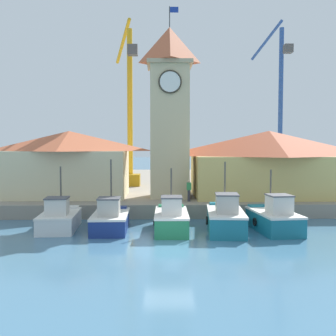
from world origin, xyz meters
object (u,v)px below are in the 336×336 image
Objects in this scene: port_crane_near at (130,126)px; fishing_boat_left_inner at (171,219)px; fishing_boat_mid_left at (225,218)px; warehouse_right at (269,163)px; port_crane_far at (280,120)px; fishing_boat_left_outer at (110,219)px; clock_tower at (170,108)px; fishing_boat_far_left at (59,218)px; warehouse_left at (70,163)px; fishing_boat_center at (274,218)px; dock_worker_near_tower at (189,190)px.

fishing_boat_left_inner is at bearing -77.63° from port_crane_near.
fishing_boat_mid_left is 0.42× the size of warehouse_right.
port_crane_near is at bearing -155.80° from port_crane_far.
clock_tower is (3.81, 7.90, 7.48)m from fishing_boat_left_outer.
fishing_boat_far_left is 8.76m from warehouse_left.
fishing_boat_center is at bearing -53.65° from clock_tower.
fishing_boat_center is 9.53m from warehouse_right.
warehouse_right is 7.86× the size of dock_worker_near_tower.
fishing_boat_far_left is 0.25× the size of port_crane_near.
fishing_boat_mid_left reaches higher than fishing_boat_far_left.
fishing_boat_mid_left is 10.52m from warehouse_right.
fishing_boat_mid_left is at bearing 178.98° from fishing_boat_center.
fishing_boat_left_inner reaches higher than dock_worker_near_tower.
port_crane_near reaches higher than warehouse_right.
fishing_boat_center is 0.37× the size of warehouse_right.
fishing_boat_far_left reaches higher than fishing_boat_left_inner.
port_crane_near reaches higher than fishing_boat_far_left.
port_crane_near is (-0.07, 16.96, 6.45)m from fishing_boat_left_outer.
port_crane_near is at bearing 112.15° from fishing_boat_mid_left.
dock_worker_near_tower is (-6.82, -2.94, -1.91)m from warehouse_right.
fishing_boat_far_left is at bearing -148.60° from dock_worker_near_tower.
fishing_boat_left_inner is 1.00× the size of fishing_boat_center.
fishing_boat_center is at bearing -2.42° from fishing_boat_left_outer.
clock_tower reaches higher than fishing_boat_left_outer.
warehouse_left is (-11.35, 8.83, 2.93)m from fishing_boat_mid_left.
fishing_boat_far_left is 0.93× the size of fishing_boat_center.
warehouse_right is (12.03, 8.39, 3.04)m from fishing_boat_left_outer.
fishing_boat_left_outer is 0.95× the size of fishing_boat_center.
dock_worker_near_tower is at bearing -17.44° from warehouse_left.
port_crane_near is (-7.06, 17.33, 6.34)m from fishing_boat_mid_left.
fishing_boat_mid_left is (10.16, -0.70, 0.12)m from fishing_boat_far_left.
clock_tower is 9.36× the size of dock_worker_near_tower.
fishing_boat_far_left is at bearing 176.69° from fishing_boat_center.
fishing_boat_left_inner is 0.37× the size of warehouse_right.
fishing_boat_center is at bearing -31.85° from warehouse_left.
warehouse_left reaches higher than fishing_boat_far_left.
clock_tower is (0.10, 8.18, 7.43)m from fishing_boat_left_inner.
fishing_boat_mid_left is at bearing -68.98° from clock_tower.
fishing_boat_far_left is 0.45× the size of warehouse_left.
port_crane_near is (-12.10, 8.57, 3.41)m from warehouse_right.
warehouse_left is 0.76× the size of warehouse_right.
port_crane_near reaches higher than fishing_boat_left_inner.
fishing_boat_mid_left is 6.17m from dock_worker_near_tower.
fishing_boat_mid_left is at bearing -113.37° from port_crane_far.
port_crane_near is at bearing 90.22° from fishing_boat_left_outer.
warehouse_left is at bearing 162.56° from dock_worker_near_tower.
warehouse_right is 0.65× the size of port_crane_far.
warehouse_right reaches higher than fishing_boat_center.
dock_worker_near_tower is (5.21, 5.46, 1.14)m from fishing_boat_left_outer.
fishing_boat_left_inner is 18.77m from port_crane_near.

